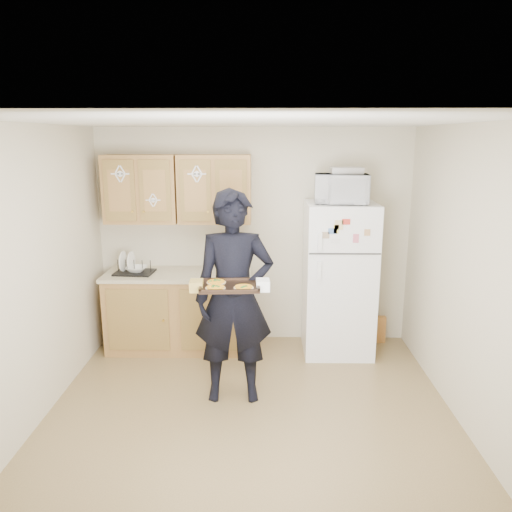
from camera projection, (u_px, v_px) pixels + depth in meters
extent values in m
plane|color=brown|center=(250.00, 417.00, 4.37)|extent=(3.60, 3.60, 0.00)
plane|color=white|center=(249.00, 122.00, 3.79)|extent=(3.60, 3.60, 0.00)
cube|color=beige|center=(254.00, 237.00, 5.83)|extent=(3.60, 0.04, 2.50)
cube|color=beige|center=(238.00, 387.00, 2.33)|extent=(3.60, 0.04, 2.50)
cube|color=beige|center=(31.00, 279.00, 4.11)|extent=(0.04, 3.60, 2.50)
cube|color=beige|center=(471.00, 281.00, 4.05)|extent=(0.04, 3.60, 2.50)
cube|color=white|center=(339.00, 279.00, 5.55)|extent=(0.75, 0.70, 1.70)
cube|color=olive|center=(179.00, 312.00, 5.72)|extent=(1.60, 0.60, 0.86)
cube|color=beige|center=(178.00, 274.00, 5.62)|extent=(1.64, 0.64, 0.04)
cube|color=olive|center=(141.00, 189.00, 5.53)|extent=(0.80, 0.33, 0.75)
cube|color=olive|center=(215.00, 189.00, 5.52)|extent=(0.80, 0.33, 0.75)
cube|color=gold|center=(377.00, 329.00, 5.93)|extent=(0.20, 0.07, 0.32)
imported|color=black|center=(234.00, 298.00, 4.49)|extent=(0.74, 0.51, 1.95)
cube|color=black|center=(230.00, 286.00, 4.16)|extent=(0.51, 0.39, 0.04)
cylinder|color=gold|center=(215.00, 287.00, 4.07)|extent=(0.16, 0.16, 0.02)
cylinder|color=gold|center=(244.00, 287.00, 4.08)|extent=(0.16, 0.16, 0.02)
cylinder|color=gold|center=(216.00, 282.00, 4.23)|extent=(0.16, 0.16, 0.02)
imported|color=white|center=(341.00, 189.00, 5.26)|extent=(0.58, 0.42, 0.31)
cube|color=silver|center=(347.00, 171.00, 5.25)|extent=(0.33, 0.23, 0.07)
cube|color=black|center=(134.00, 266.00, 5.57)|extent=(0.44, 0.35, 0.17)
imported|color=white|center=(137.00, 269.00, 5.58)|extent=(0.25, 0.25, 0.06)
imported|color=white|center=(235.00, 266.00, 5.52)|extent=(0.08, 0.09, 0.19)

